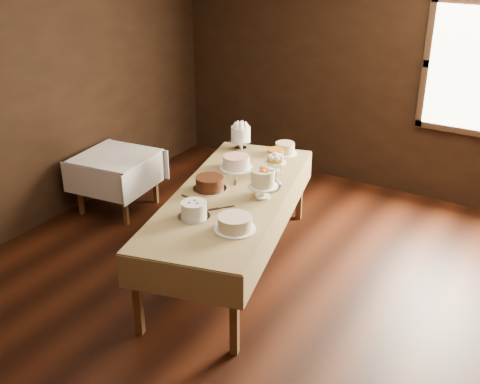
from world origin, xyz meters
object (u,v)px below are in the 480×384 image
display_table (232,199)px  cake_flowers (263,185)px  cake_caramel (275,162)px  cake_speckled (285,149)px  cake_meringue (241,139)px  cake_server_a (227,207)px  cake_server_c (236,178)px  cake_cream (235,223)px  cake_chocolate (210,184)px  cake_server_d (275,184)px  flower_vase (274,182)px  cake_server_b (249,220)px  cake_swirl (194,210)px  side_table (116,161)px  cake_server_e (195,200)px  cake_lattice (236,163)px

display_table → cake_flowers: bearing=14.3°
display_table → cake_caramel: cake_caramel is taller
cake_speckled → cake_caramel: (0.15, -0.49, 0.05)m
cake_meringue → cake_server_a: 1.44m
cake_server_c → cake_speckled: bearing=-37.1°
cake_cream → cake_chocolate: bearing=138.9°
cake_flowers → cake_server_d: 0.34m
display_table → flower_vase: bearing=43.2°
cake_flowers → cake_server_b: (0.12, -0.44, -0.12)m
cake_swirl → cake_cream: bearing=-0.1°
cake_meringue → cake_server_b: size_ratio=1.10×
display_table → cake_meringue: bearing=117.6°
display_table → cake_cream: (0.39, -0.57, 0.11)m
cake_server_c → side_table: bearing=57.0°
cake_meringue → cake_cream: cake_meringue is taller
cake_chocolate → flower_vase: flower_vase is taller
cake_server_c → cake_server_e: same height
cake_server_b → cake_lattice: bearing=176.2°
cake_caramel → cake_server_a: (0.03, -0.91, -0.10)m
cake_lattice → cake_server_d: size_ratio=1.54×
side_table → cake_server_c: bearing=-2.6°
side_table → cake_swirl: size_ratio=2.89×
display_table → cake_server_c: 0.34m
cake_speckled → cake_server_d: (0.29, -0.75, -0.05)m
cake_server_b → cake_server_c: (-0.55, 0.67, 0.00)m
cake_server_c → cake_cream: bearing=-178.6°
cake_server_e → flower_vase: bearing=59.2°
cake_server_d → cake_server_c: bearing=115.0°
cake_cream → cake_speckled: bearing=104.7°
cake_cream → cake_server_b: size_ratio=1.58×
side_table → cake_chocolate: bearing=-14.7°
cake_swirl → cake_caramel: bearing=85.0°
cake_server_b → flower_vase: 0.66m
flower_vase → cake_flowers: bearing=-92.0°
cake_lattice → cake_swirl: (0.27, -1.08, 0.01)m
cake_speckled → cake_flowers: 1.11m
cake_flowers → flower_vase: cake_flowers is taller
cake_caramel → cake_server_b: (0.31, -1.01, -0.10)m
cake_lattice → display_table: bearing=-61.9°
cake_server_b → cake_server_e: 0.60m
cake_flowers → cake_cream: 0.65m
cake_swirl → cake_flowers: bearing=65.3°
cake_lattice → cake_server_c: cake_lattice is taller
display_table → cake_speckled: size_ratio=10.45×
cake_caramel → cake_swirl: size_ratio=0.82×
side_table → cake_chocolate: cake_chocolate is taller
cake_server_d → flower_vase: bearing=-140.9°
side_table → cake_lattice: size_ratio=2.37×
cake_chocolate → cake_server_e: cake_chocolate is taller
cake_lattice → cake_cream: 1.27m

